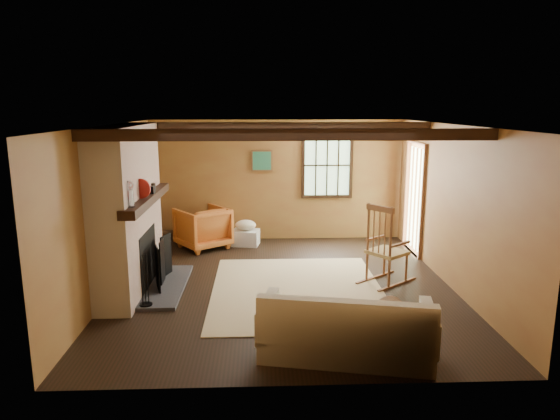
{
  "coord_description": "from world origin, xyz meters",
  "views": [
    {
      "loc": [
        -0.34,
        -7.13,
        2.67
      ],
      "look_at": [
        -0.03,
        0.4,
        1.09
      ],
      "focal_mm": 32.0,
      "sensor_mm": 36.0,
      "label": 1
    }
  ],
  "objects_px": {
    "fireplace": "(130,216)",
    "sofa": "(346,333)",
    "rocking_chair": "(385,250)",
    "laundry_basket": "(246,238)",
    "armchair": "(203,228)"
  },
  "relations": [
    {
      "from": "fireplace",
      "to": "sofa",
      "type": "bearing_deg",
      "value": -37.76
    },
    {
      "from": "rocking_chair",
      "to": "laundry_basket",
      "type": "height_order",
      "value": "rocking_chair"
    },
    {
      "from": "laundry_basket",
      "to": "rocking_chair",
      "type": "bearing_deg",
      "value": -45.11
    },
    {
      "from": "fireplace",
      "to": "rocking_chair",
      "type": "bearing_deg",
      "value": 1.24
    },
    {
      "from": "rocking_chair",
      "to": "laundry_basket",
      "type": "bearing_deg",
      "value": 7.11
    },
    {
      "from": "sofa",
      "to": "laundry_basket",
      "type": "distance_m",
      "value": 4.61
    },
    {
      "from": "rocking_chair",
      "to": "sofa",
      "type": "relative_size",
      "value": 0.63
    },
    {
      "from": "laundry_basket",
      "to": "fireplace",
      "type": "bearing_deg",
      "value": -125.11
    },
    {
      "from": "rocking_chair",
      "to": "sofa",
      "type": "distance_m",
      "value": 2.47
    },
    {
      "from": "fireplace",
      "to": "rocking_chair",
      "type": "relative_size",
      "value": 1.93
    },
    {
      "from": "fireplace",
      "to": "armchair",
      "type": "xyz_separation_m",
      "value": [
        0.79,
        2.12,
        -0.71
      ]
    },
    {
      "from": "rocking_chair",
      "to": "armchair",
      "type": "xyz_separation_m",
      "value": [
        -2.99,
        2.04,
        -0.13
      ]
    },
    {
      "from": "fireplace",
      "to": "armchair",
      "type": "bearing_deg",
      "value": 69.52
    },
    {
      "from": "sofa",
      "to": "laundry_basket",
      "type": "bearing_deg",
      "value": 116.72
    },
    {
      "from": "fireplace",
      "to": "sofa",
      "type": "height_order",
      "value": "fireplace"
    }
  ]
}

